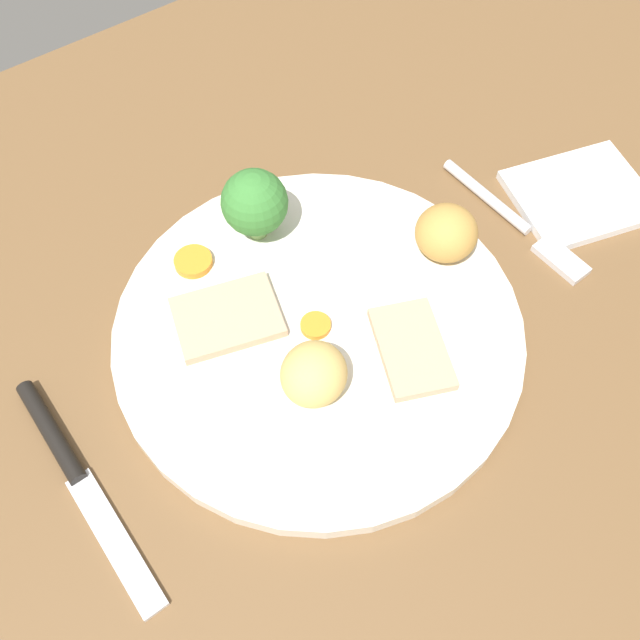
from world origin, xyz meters
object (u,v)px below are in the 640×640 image
at_px(meat_slice_under, 227,317).
at_px(fork, 516,221).
at_px(meat_slice_main, 412,348).
at_px(dinner_plate, 320,332).
at_px(broccoli_floret, 253,204).
at_px(folded_napkin, 580,195).
at_px(knife, 73,470).
at_px(roast_potato_right, 443,230).
at_px(carrot_coin_back, 316,325).
at_px(roast_potato_left, 314,374).
at_px(carrot_coin_front, 193,262).

distance_m(meat_slice_under, fork, 0.25).
bearing_deg(meat_slice_main, fork, -162.58).
relative_size(dinner_plate, broccoli_floret, 4.86).
height_order(meat_slice_main, broccoli_floret, broccoli_floret).
xyz_separation_m(meat_slice_main, folded_napkin, (-0.22, -0.04, -0.01)).
relative_size(meat_slice_under, knife, 0.40).
distance_m(meat_slice_under, broccoli_floret, 0.09).
relative_size(roast_potato_right, knife, 0.26).
relative_size(carrot_coin_back, knife, 0.12).
bearing_deg(folded_napkin, meat_slice_main, 9.71).
bearing_deg(knife, roast_potato_left, 72.78).
xyz_separation_m(fork, knife, (0.39, -0.02, 0.00)).
height_order(carrot_coin_front, broccoli_floret, broccoli_floret).
bearing_deg(roast_potato_right, carrot_coin_front, -30.73).
height_order(roast_potato_left, folded_napkin, roast_potato_left).
xyz_separation_m(carrot_coin_back, fork, (-0.20, 0.01, -0.01)).
bearing_deg(meat_slice_under, dinner_plate, 139.10).
height_order(dinner_plate, broccoli_floret, broccoli_floret).
xyz_separation_m(dinner_plate, knife, (0.19, -0.01, -0.00)).
bearing_deg(dinner_plate, meat_slice_main, 127.26).
distance_m(dinner_plate, carrot_coin_back, 0.01).
xyz_separation_m(meat_slice_under, carrot_coin_front, (-0.01, -0.06, -0.00)).
distance_m(meat_slice_under, roast_potato_right, 0.18).
relative_size(meat_slice_main, carrot_coin_front, 2.51).
bearing_deg(meat_slice_main, carrot_coin_back, -52.11).
relative_size(carrot_coin_back, broccoli_floret, 0.36).
relative_size(dinner_plate, carrot_coin_front, 10.22).
distance_m(meat_slice_main, carrot_coin_back, 0.07).
relative_size(dinner_plate, fork, 1.96).
height_order(fork, folded_napkin, fork).
xyz_separation_m(meat_slice_under, roast_potato_right, (-0.17, 0.04, 0.02)).
distance_m(roast_potato_right, broccoli_floret, 0.14).
bearing_deg(roast_potato_left, meat_slice_under, -76.34).
bearing_deg(carrot_coin_back, folded_napkin, 175.81).
height_order(meat_slice_main, folded_napkin, meat_slice_main).
xyz_separation_m(roast_potato_left, carrot_coin_front, (0.01, -0.14, -0.02)).
relative_size(dinner_plate, carrot_coin_back, 13.47).
distance_m(meat_slice_under, roast_potato_left, 0.08).
bearing_deg(knife, fork, 86.53).
bearing_deg(meat_slice_under, fork, 168.35).
height_order(meat_slice_under, fork, meat_slice_under).
height_order(dinner_plate, roast_potato_left, roast_potato_left).
bearing_deg(dinner_plate, roast_potato_left, 49.45).
xyz_separation_m(dinner_plate, fork, (-0.19, 0.01, -0.00)).
xyz_separation_m(meat_slice_under, roast_potato_left, (-0.02, 0.08, 0.02)).
xyz_separation_m(meat_slice_main, roast_potato_right, (-0.08, -0.06, 0.02)).
xyz_separation_m(broccoli_floret, fork, (-0.18, 0.11, -0.05)).
height_order(dinner_plate, knife, dinner_plate).
distance_m(carrot_coin_back, knife, 0.19).
xyz_separation_m(meat_slice_main, roast_potato_left, (0.07, -0.02, 0.02)).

